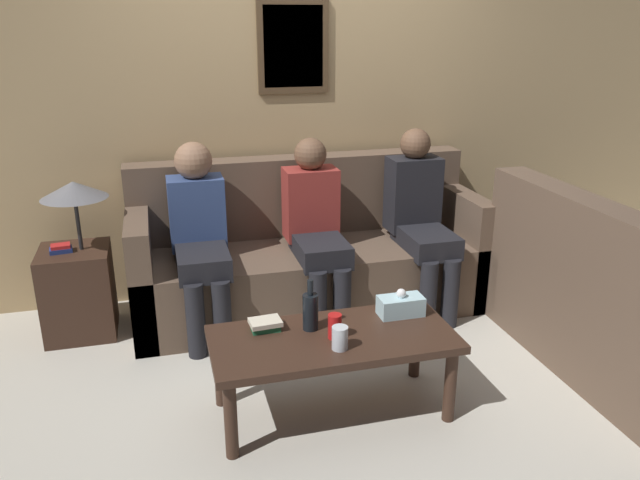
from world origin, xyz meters
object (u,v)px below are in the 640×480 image
Objects in this scene: wine_bottle at (310,311)px; couch_main at (308,258)px; drinking_glass at (340,338)px; person_right at (420,215)px; coffee_table at (333,346)px; person_left at (199,231)px; couch_side at (620,313)px; person_middle at (316,224)px.

couch_main is at bearing 76.51° from wine_bottle.
wine_bottle is (-0.28, -1.15, 0.18)m from couch_main.
wine_bottle is 2.35× the size of drinking_glass.
wine_bottle is 0.22× the size of person_right.
drinking_glass is at bearing -97.99° from couch_main.
coffee_table is 10.65× the size of drinking_glass.
person_left is at bearing 116.13° from coffee_table.
couch_side is 2.45m from person_left.
person_right reaches higher than person_middle.
person_right is (0.91, 1.06, 0.28)m from coffee_table.
person_right is at bearing 44.22° from wine_bottle.
person_left is 1.01× the size of person_middle.
couch_main is 1.97× the size of person_left.
couch_side is at bearing -55.55° from person_right.
wine_bottle is 1.03m from person_middle.
couch_side is 1.33m from person_right.
person_left reaches higher than wine_bottle.
couch_main is 0.34m from person_middle.
person_middle reaches higher than couch_main.
couch_main is 1.93× the size of person_right.
coffee_table is at bearing -63.87° from person_left.
wine_bottle is (-0.09, 0.10, 0.16)m from coffee_table.
couch_main and couch_side have the same top height.
person_middle reaches higher than wine_bottle.
person_right reaches higher than drinking_glass.
wine_bottle is 0.22× the size of person_middle.
coffee_table is 0.17m from drinking_glass.
person_middle is (0.73, -0.01, -0.01)m from person_left.
coffee_table is (-0.19, -1.25, 0.03)m from couch_main.
drinking_glass reaches higher than coffee_table.
couch_side is at bearing -0.24° from coffee_table.
couch_main is at bearing 92.45° from person_middle.
couch_main is at bearing 165.70° from person_right.
person_left reaches higher than drinking_glass.
person_left is at bearing 114.21° from wine_bottle.
coffee_table is 0.20m from wine_bottle.
person_right reaches higher than couch_main.
couch_side reaches higher than coffee_table.
person_middle is (0.20, 1.08, 0.27)m from coffee_table.
person_left is (-2.18, 1.10, 0.30)m from couch_side.
person_middle is 0.71m from person_right.
coffee_table is 1.13m from person_middle.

